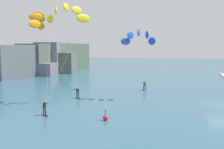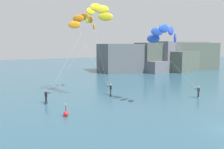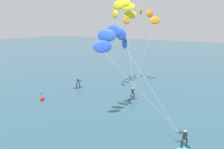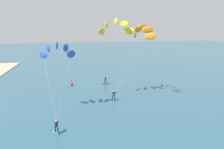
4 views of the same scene
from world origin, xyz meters
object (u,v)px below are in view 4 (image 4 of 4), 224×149
(kitesurfer_mid_water, at_px, (115,29))
(marker_buoy, at_px, (72,84))
(kitesurfer_far_out, at_px, (57,53))
(kitesurfer_nearshore, at_px, (141,34))

(kitesurfer_mid_water, height_order, marker_buoy, kitesurfer_mid_water)
(kitesurfer_far_out, relative_size, marker_buoy, 7.34)
(kitesurfer_nearshore, xyz_separation_m, kitesurfer_mid_water, (-0.73, -4.33, 0.81))
(kitesurfer_mid_water, xyz_separation_m, marker_buoy, (-7.82, -7.72, -11.37))
(kitesurfer_nearshore, bearing_deg, kitesurfer_far_out, -72.34)
(marker_buoy, bearing_deg, kitesurfer_far_out, -6.37)
(marker_buoy, bearing_deg, kitesurfer_mid_water, 44.60)
(kitesurfer_nearshore, distance_m, kitesurfer_far_out, 14.33)
(kitesurfer_mid_water, bearing_deg, marker_buoy, -135.40)
(kitesurfer_nearshore, height_order, kitesurfer_mid_water, kitesurfer_mid_water)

